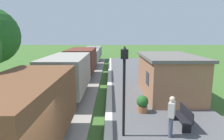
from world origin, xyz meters
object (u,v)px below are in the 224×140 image
potted_planter (142,104)px  lamp_post_near (124,75)px  bench_near_hut (183,117)px  person_waiting (171,115)px  station_hut (168,75)px  freight_train (81,64)px

potted_planter → lamp_post_near: 3.42m
bench_near_hut → person_waiting: 1.28m
station_hut → bench_near_hut: size_ratio=3.87×
station_hut → potted_planter: 3.81m
freight_train → bench_near_hut: size_ratio=21.73×
freight_train → person_waiting: size_ratio=19.06×
station_hut → person_waiting: (-1.46, -5.47, -0.47)m
bench_near_hut → person_waiting: bearing=-134.4°
freight_train → lamp_post_near: bearing=-72.5°
station_hut → person_waiting: 5.68m
freight_train → person_waiting: bearing=-64.0°
bench_near_hut → station_hut: bearing=82.4°
freight_train → lamp_post_near: lamp_post_near is taller
freight_train → station_hut: (6.80, -5.47, 0.07)m
station_hut → lamp_post_near: size_ratio=1.57×
person_waiting → potted_planter: person_waiting is taller
freight_train → potted_planter: 9.64m
station_hut → bench_near_hut: station_hut is taller
station_hut → person_waiting: station_hut is taller
station_hut → lamp_post_near: 6.48m
station_hut → potted_planter: (-2.20, -2.96, -0.93)m
bench_near_hut → lamp_post_near: size_ratio=0.41×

